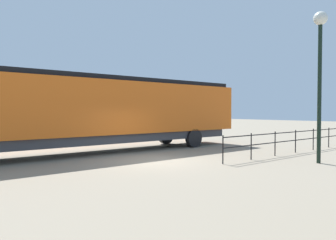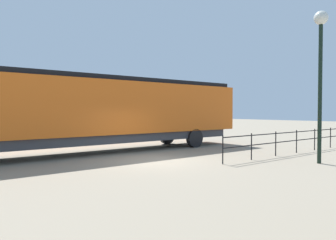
# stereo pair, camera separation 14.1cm
# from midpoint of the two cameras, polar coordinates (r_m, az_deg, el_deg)

# --- Properties ---
(ground_plane) EXTENTS (120.00, 120.00, 0.00)m
(ground_plane) POSITION_cam_midpoint_polar(r_m,az_deg,el_deg) (14.33, -2.80, -7.11)
(ground_plane) COLOR gray
(locomotive) EXTENTS (2.92, 18.19, 3.93)m
(locomotive) POSITION_cam_midpoint_polar(r_m,az_deg,el_deg) (17.34, -11.31, 1.74)
(locomotive) COLOR orange
(locomotive) RESTS_ON ground_plane
(lamp_post) EXTENTS (0.56, 0.56, 6.25)m
(lamp_post) POSITION_cam_midpoint_polar(r_m,az_deg,el_deg) (15.01, 24.79, 10.62)
(lamp_post) COLOR black
(lamp_post) RESTS_ON ground_plane
(platform_fence) EXTENTS (0.05, 11.43, 1.18)m
(platform_fence) POSITION_cam_midpoint_polar(r_m,az_deg,el_deg) (18.13, 21.19, -2.94)
(platform_fence) COLOR black
(platform_fence) RESTS_ON ground_plane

